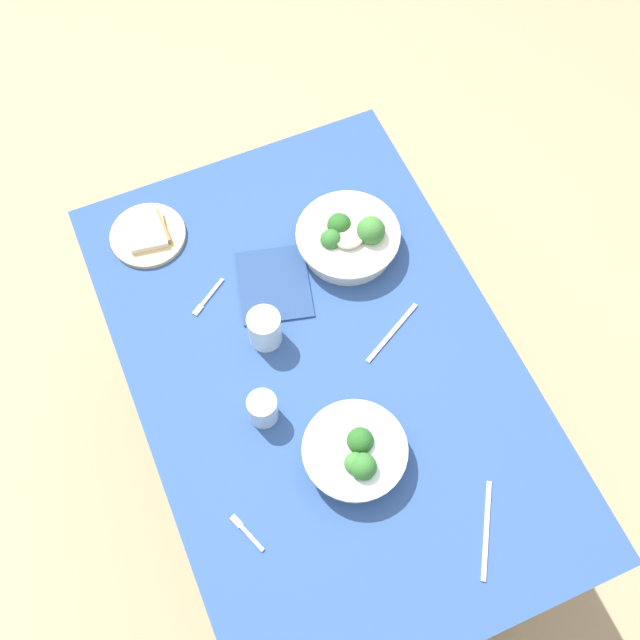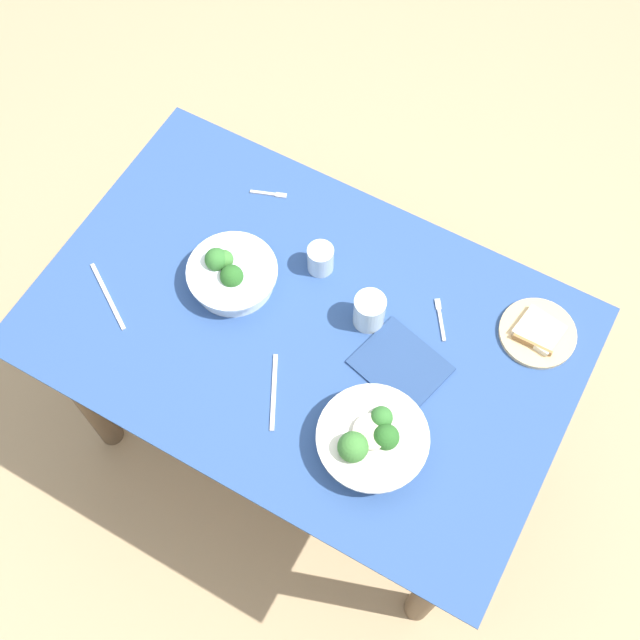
{
  "view_description": "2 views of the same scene",
  "coord_description": "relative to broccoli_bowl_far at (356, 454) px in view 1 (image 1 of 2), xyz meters",
  "views": [
    {
      "loc": [
        -0.64,
        0.29,
        2.37
      ],
      "look_at": [
        0.1,
        -0.03,
        0.78
      ],
      "focal_mm": 44.94,
      "sensor_mm": 36.0,
      "label": 1
    },
    {
      "loc": [
        0.44,
        -0.71,
        2.46
      ],
      "look_at": [
        0.03,
        0.02,
        0.78
      ],
      "focal_mm": 45.64,
      "sensor_mm": 36.0,
      "label": 2
    }
  ],
  "objects": [
    {
      "name": "broccoli_bowl_far",
      "position": [
        0.0,
        0.0,
        0.0
      ],
      "size": [
        0.22,
        0.22,
        0.1
      ],
      "color": "white",
      "rests_on": "dining_table"
    },
    {
      "name": "napkin_folded_upper",
      "position": [
        0.45,
        -0.0,
        -0.03
      ],
      "size": [
        0.23,
        0.21,
        0.01
      ],
      "primitive_type": "cube",
      "rotation": [
        0.0,
        0.0,
        -0.26
      ],
      "color": "navy",
      "rests_on": "dining_table"
    },
    {
      "name": "ground_plane",
      "position": [
        0.21,
        -0.02,
        -0.79
      ],
      "size": [
        6.0,
        6.0,
        0.0
      ],
      "primitive_type": "plane",
      "color": "tan"
    },
    {
      "name": "table_knife_right",
      "position": [
        0.23,
        -0.2,
        -0.03
      ],
      "size": [
        0.09,
        0.17,
        0.0
      ],
      "primitive_type": "cube",
      "rotation": [
        0.0,
        0.0,
        2.06
      ],
      "color": "#B7B7BC",
      "rests_on": "dining_table"
    },
    {
      "name": "water_glass_side",
      "position": [
        0.33,
        0.07,
        0.01
      ],
      "size": [
        0.07,
        0.07,
        0.09
      ],
      "primitive_type": "cylinder",
      "color": "silver",
      "rests_on": "dining_table"
    },
    {
      "name": "water_glass_center",
      "position": [
        0.17,
        0.14,
        0.0
      ],
      "size": [
        0.06,
        0.06,
        0.08
      ],
      "primitive_type": "cylinder",
      "color": "silver",
      "rests_on": "dining_table"
    },
    {
      "name": "fork_by_near_bowl",
      "position": [
        0.48,
        0.15,
        -0.03
      ],
      "size": [
        0.07,
        0.1,
        0.0
      ],
      "rotation": [
        0.0,
        0.0,
        2.17
      ],
      "color": "#B7B7BC",
      "rests_on": "dining_table"
    },
    {
      "name": "fork_by_far_bowl",
      "position": [
        -0.05,
        0.26,
        -0.03
      ],
      "size": [
        0.09,
        0.04,
        0.0
      ],
      "rotation": [
        0.0,
        0.0,
        0.36
      ],
      "color": "#B7B7BC",
      "rests_on": "dining_table"
    },
    {
      "name": "bread_side_plate",
      "position": [
        0.7,
        0.23,
        -0.03
      ],
      "size": [
        0.18,
        0.18,
        0.03
      ],
      "color": "#D6B27A",
      "rests_on": "dining_table"
    },
    {
      "name": "dining_table",
      "position": [
        0.21,
        -0.02,
        -0.17
      ],
      "size": [
        1.26,
        0.82,
        0.75
      ],
      "color": "#2D4C84",
      "rests_on": "ground_plane"
    },
    {
      "name": "table_knife_left",
      "position": [
        -0.24,
        -0.18,
        -0.03
      ],
      "size": [
        0.18,
        0.11,
        0.0
      ],
      "primitive_type": "cube",
      "rotation": [
        0.0,
        0.0,
        5.72
      ],
      "color": "#B7B7BC",
      "rests_on": "dining_table"
    },
    {
      "name": "broccoli_bowl_near",
      "position": [
        0.48,
        -0.2,
        0.0
      ],
      "size": [
        0.24,
        0.24,
        0.11
      ],
      "color": "silver",
      "rests_on": "dining_table"
    }
  ]
}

